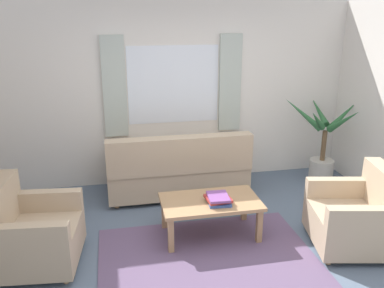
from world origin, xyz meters
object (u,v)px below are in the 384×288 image
(armchair_left, at_px, (30,233))
(book_stack_on_table, at_px, (218,199))
(potted_plant, at_px, (323,148))
(coffee_table, at_px, (210,205))
(couch, at_px, (178,170))
(armchair_right, at_px, (357,216))

(armchair_left, xyz_separation_m, book_stack_on_table, (1.96, 0.11, 0.13))
(armchair_left, distance_m, book_stack_on_table, 1.97)
(potted_plant, bearing_deg, coffee_table, -149.53)
(potted_plant, bearing_deg, couch, -179.09)
(coffee_table, bearing_deg, armchair_left, -174.27)
(coffee_table, height_order, potted_plant, potted_plant)
(armchair_left, bearing_deg, couch, -46.34)
(armchair_right, height_order, coffee_table, armchair_right)
(coffee_table, bearing_deg, armchair_right, -19.49)
(couch, xyz_separation_m, coffee_table, (0.18, -1.14, 0.01))
(couch, distance_m, potted_plant, 2.18)
(couch, relative_size, coffee_table, 1.73)
(couch, distance_m, armchair_left, 2.16)
(coffee_table, height_order, book_stack_on_table, book_stack_on_table)
(coffee_table, xyz_separation_m, potted_plant, (1.99, 1.17, 0.15))
(armchair_left, bearing_deg, book_stack_on_table, -80.87)
(armchair_right, bearing_deg, couch, -123.48)
(potted_plant, bearing_deg, armchair_right, -106.43)
(coffee_table, relative_size, book_stack_on_table, 3.67)
(couch, height_order, potted_plant, potted_plant)
(armchair_right, distance_m, coffee_table, 1.58)
(armchair_right, height_order, potted_plant, potted_plant)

